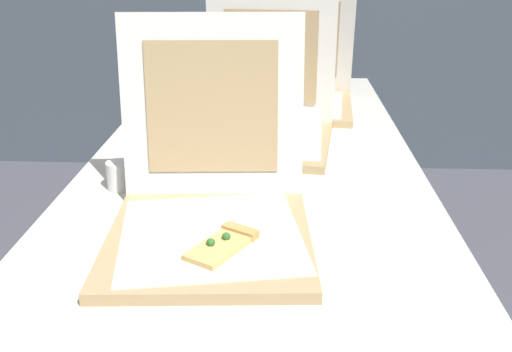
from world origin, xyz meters
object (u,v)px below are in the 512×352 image
at_px(pizza_box_back, 295,91).
at_px(table, 251,191).
at_px(pizza_box_front, 210,208).
at_px(cup_white_mid, 142,146).
at_px(cup_white_near_center, 119,175).
at_px(pizza_box_middle, 263,121).

bearing_deg(pizza_box_back, table, -96.51).
xyz_separation_m(pizza_box_front, pizza_box_back, (0.18, 0.94, 0.00)).
relative_size(pizza_box_front, pizza_box_back, 1.10).
relative_size(table, pizza_box_back, 5.18).
distance_m(cup_white_mid, cup_white_near_center, 0.21).
distance_m(pizza_box_middle, cup_white_mid, 0.35).
relative_size(pizza_box_middle, pizza_box_back, 1.04).
bearing_deg(pizza_box_middle, pizza_box_back, 82.00).
height_order(table, cup_white_mid, cup_white_mid).
height_order(table, pizza_box_middle, pizza_box_middle).
distance_m(pizza_box_middle, pizza_box_back, 0.38).
height_order(pizza_box_back, cup_white_mid, pizza_box_back).
relative_size(table, pizza_box_front, 4.70).
xyz_separation_m(pizza_box_middle, cup_white_mid, (-0.32, -0.15, -0.03)).
relative_size(pizza_box_back, cup_white_near_center, 6.40).
height_order(pizza_box_middle, pizza_box_back, pizza_box_middle).
bearing_deg(pizza_box_front, pizza_box_middle, 78.42).
height_order(pizza_box_front, cup_white_mid, pizza_box_front).
distance_m(table, cup_white_near_center, 0.33).
bearing_deg(pizza_box_back, pizza_box_front, -96.48).
relative_size(table, pizza_box_middle, 4.98).
xyz_separation_m(table, pizza_box_front, (-0.06, -0.32, 0.11)).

